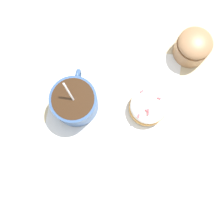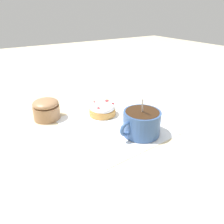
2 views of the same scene
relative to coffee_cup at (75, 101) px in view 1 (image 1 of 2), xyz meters
name	(u,v)px [view 1 (image 1 of 2)]	position (x,y,z in m)	size (l,w,h in m)	color
ground_plane	(112,107)	(-0.08, -0.01, -0.04)	(3.00, 3.00, 0.00)	#C6B793
paper_napkin	(112,107)	(-0.08, -0.01, -0.04)	(0.29, 0.30, 0.00)	white
coffee_cup	(75,101)	(0.00, 0.00, 0.00)	(0.09, 0.12, 0.11)	#335184
frosted_pastry	(148,106)	(-0.15, -0.03, -0.02)	(0.08, 0.08, 0.04)	#D19347
sugar_bowl	(193,47)	(-0.22, -0.18, -0.01)	(0.08, 0.08, 0.06)	#99704C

